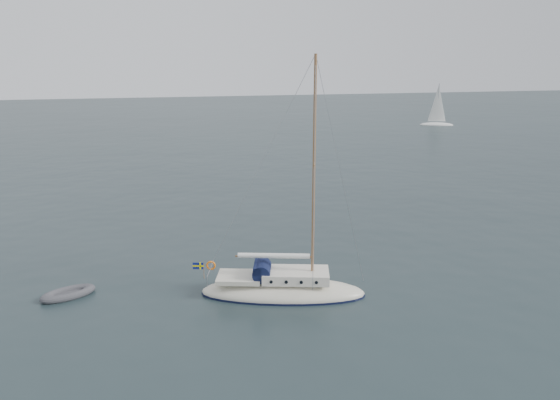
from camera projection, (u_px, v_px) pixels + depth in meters
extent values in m
plane|color=black|center=(276.00, 282.00, 29.59)|extent=(300.00, 300.00, 0.00)
ellipsoid|color=beige|center=(283.00, 292.00, 27.94)|extent=(8.36, 2.60, 1.39)
cube|color=silver|center=(295.00, 274.00, 27.87)|extent=(3.34, 1.77, 0.51)
cube|color=beige|center=(240.00, 282.00, 27.19)|extent=(2.23, 1.77, 0.23)
cylinder|color=#0E1534|center=(262.00, 272.00, 27.37)|extent=(0.89, 1.53, 0.89)
cube|color=#0E1534|center=(259.00, 269.00, 27.28)|extent=(0.42, 1.53, 0.37)
cylinder|color=olive|center=(312.00, 171.00, 26.74)|extent=(0.14, 0.14, 11.15)
cylinder|color=olive|center=(312.00, 160.00, 26.59)|extent=(0.05, 2.04, 0.05)
cylinder|color=olive|center=(274.00, 258.00, 27.34)|extent=(3.90, 0.09, 0.09)
cylinder|color=silver|center=(274.00, 257.00, 27.33)|extent=(3.63, 0.26, 0.26)
cylinder|color=gray|center=(210.00, 278.00, 26.72)|extent=(0.04, 2.04, 0.04)
torus|color=orange|center=(207.00, 274.00, 27.23)|extent=(0.50, 0.09, 0.50)
cylinder|color=olive|center=(203.00, 280.00, 26.66)|extent=(0.03, 0.03, 0.84)
cube|color=navy|center=(197.00, 275.00, 26.52)|extent=(0.56, 0.02, 0.35)
cube|color=#E0D706|center=(197.00, 275.00, 26.52)|extent=(0.58, 0.03, 0.08)
cube|color=#E0D706|center=(199.00, 275.00, 26.55)|extent=(0.08, 0.03, 0.37)
cylinder|color=black|center=(268.00, 270.00, 28.40)|extent=(0.17, 0.06, 0.17)
cylinder|color=black|center=(277.00, 283.00, 26.73)|extent=(0.17, 0.06, 0.17)
cylinder|color=black|center=(282.00, 268.00, 28.58)|extent=(0.17, 0.06, 0.17)
cylinder|color=black|center=(291.00, 281.00, 26.92)|extent=(0.17, 0.06, 0.17)
cylinder|color=black|center=(295.00, 267.00, 28.77)|extent=(0.17, 0.06, 0.17)
cylinder|color=black|center=(306.00, 280.00, 27.10)|extent=(0.17, 0.06, 0.17)
cylinder|color=black|center=(309.00, 266.00, 28.95)|extent=(0.17, 0.06, 0.17)
cylinder|color=black|center=(320.00, 278.00, 27.29)|extent=(0.17, 0.06, 0.17)
cube|color=#444449|center=(68.00, 295.00, 27.74)|extent=(1.69, 0.70, 0.10)
ellipsoid|color=silver|center=(436.00, 125.00, 98.85)|extent=(5.95, 1.98, 0.99)
cylinder|color=gray|center=(438.00, 103.00, 97.86)|extent=(0.10, 0.10, 6.94)
cone|color=silver|center=(438.00, 103.00, 97.85)|extent=(3.17, 3.17, 6.44)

